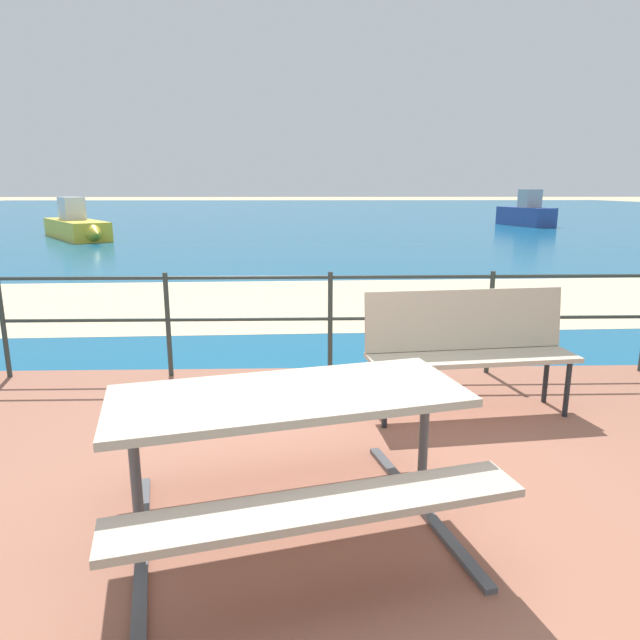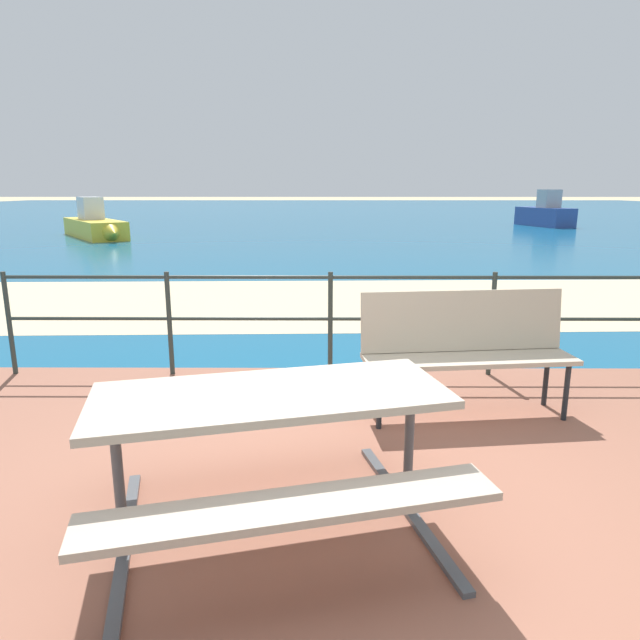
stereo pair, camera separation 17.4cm
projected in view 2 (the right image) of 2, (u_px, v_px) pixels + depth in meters
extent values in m
plane|color=tan|center=(336.00, 537.00, 2.89)|extent=(240.00, 240.00, 0.00)
cube|color=#935B47|center=(336.00, 531.00, 2.88)|extent=(6.40, 5.20, 0.06)
cube|color=#145B84|center=(324.00, 212.00, 41.82)|extent=(90.00, 90.00, 0.01)
cube|color=beige|center=(327.00, 302.00, 8.85)|extent=(54.10, 5.80, 0.01)
cube|color=tan|center=(271.00, 395.00, 2.68)|extent=(1.80, 1.07, 0.04)
cube|color=tan|center=(295.00, 507.00, 2.21)|extent=(1.69, 0.66, 0.04)
cube|color=tan|center=(257.00, 404.00, 3.27)|extent=(1.69, 0.66, 0.04)
cylinder|color=#4C5156|center=(119.00, 482.00, 2.59)|extent=(0.06, 0.06, 0.72)
cube|color=#4C5156|center=(125.00, 548.00, 2.67)|extent=(0.40, 1.35, 0.03)
cylinder|color=#4C5156|center=(409.00, 448.00, 2.93)|extent=(0.06, 0.06, 0.72)
cube|color=#4C5156|center=(406.00, 508.00, 3.01)|extent=(0.40, 1.35, 0.03)
cube|color=#BCAD93|center=(469.00, 359.00, 4.16)|extent=(1.60, 0.58, 0.04)
cube|color=#BCAD93|center=(462.00, 321.00, 4.28)|extent=(1.57, 0.26, 0.46)
cylinder|color=#1E2328|center=(379.00, 399.00, 3.99)|extent=(0.04, 0.04, 0.45)
cylinder|color=#1E2328|center=(371.00, 384.00, 4.28)|extent=(0.04, 0.04, 0.45)
cylinder|color=#1E2328|center=(566.00, 391.00, 4.14)|extent=(0.04, 0.04, 0.45)
cylinder|color=#1E2328|center=(546.00, 378.00, 4.43)|extent=(0.04, 0.04, 0.45)
cylinder|color=#2D3833|center=(9.00, 324.00, 5.14)|extent=(0.04, 0.04, 0.96)
cylinder|color=#2D3833|center=(170.00, 324.00, 5.13)|extent=(0.04, 0.04, 0.96)
cylinder|color=#2D3833|center=(330.00, 324.00, 5.12)|extent=(0.04, 0.04, 0.96)
cylinder|color=#2D3833|center=(492.00, 324.00, 5.11)|extent=(0.04, 0.04, 0.96)
cylinder|color=#2D3833|center=(331.00, 277.00, 5.02)|extent=(5.90, 0.03, 0.03)
cylinder|color=#2D3833|center=(330.00, 319.00, 5.11)|extent=(5.90, 0.03, 0.03)
cube|color=yellow|center=(95.00, 228.00, 20.43)|extent=(3.65, 4.52, 0.64)
cube|color=silver|center=(90.00, 208.00, 20.54)|extent=(1.25, 1.38, 0.80)
cone|color=yellow|center=(113.00, 233.00, 18.36)|extent=(0.76, 0.74, 0.58)
cube|color=#2D478C|center=(544.00, 217.00, 26.46)|extent=(1.86, 3.41, 0.87)
cube|color=#A5A8AD|center=(549.00, 199.00, 26.04)|extent=(0.99, 0.94, 0.83)
cone|color=#2D478C|center=(521.00, 215.00, 28.23)|extent=(0.88, 0.68, 0.78)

